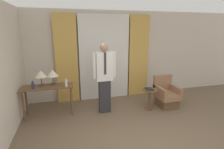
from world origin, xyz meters
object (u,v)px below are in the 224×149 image
object	(u,v)px
bottle_near_edge	(33,85)
book	(149,89)
person	(104,76)
desk	(48,91)
bottle_by_lamp	(66,83)
table_lamp_right	(53,74)
armchair	(166,95)
table_lamp_left	(41,74)
side_table	(150,96)

from	to	relation	value
bottle_near_edge	book	xyz separation A→B (m)	(2.90, -0.25, -0.27)
person	desk	bearing A→B (deg)	171.90
desk	bottle_by_lamp	xyz separation A→B (m)	(0.45, -0.16, 0.22)
table_lamp_right	person	size ratio (longest dim) A/B	0.22
bottle_near_edge	table_lamp_right	bearing A→B (deg)	23.44
bottle_by_lamp	book	xyz separation A→B (m)	(2.14, -0.20, -0.27)
bottle_near_edge	armchair	size ratio (longest dim) A/B	0.23
desk	table_lamp_left	distance (m)	0.45
side_table	armchair	bearing A→B (deg)	9.11
bottle_near_edge	book	world-z (taller)	bottle_near_edge
armchair	side_table	world-z (taller)	armchair
bottle_by_lamp	side_table	xyz separation A→B (m)	(2.16, -0.21, -0.47)
desk	person	bearing A→B (deg)	-8.10
table_lamp_left	bottle_by_lamp	world-z (taller)	table_lamp_left
desk	bottle_by_lamp	world-z (taller)	bottle_by_lamp
book	table_lamp_left	bearing A→B (deg)	170.82
desk	bottle_by_lamp	size ratio (longest dim) A/B	5.96
desk	book	bearing A→B (deg)	-8.07
desk	person	world-z (taller)	person
bottle_by_lamp	book	distance (m)	2.17
book	armchair	bearing A→B (deg)	8.55
person	bottle_near_edge	bearing A→B (deg)	177.32
bottle_by_lamp	armchair	xyz separation A→B (m)	(2.73, -0.12, -0.55)
table_lamp_right	book	xyz separation A→B (m)	(2.46, -0.44, -0.48)
desk	armchair	size ratio (longest dim) A/B	1.45
table_lamp_left	armchair	world-z (taller)	table_lamp_left
armchair	book	bearing A→B (deg)	-171.45
armchair	bottle_near_edge	bearing A→B (deg)	177.37
side_table	book	distance (m)	0.20
table_lamp_left	bottle_near_edge	world-z (taller)	table_lamp_left
table_lamp_right	book	bearing A→B (deg)	-10.19
armchair	book	xyz separation A→B (m)	(-0.59, -0.09, 0.27)
bottle_by_lamp	armchair	world-z (taller)	bottle_by_lamp
side_table	person	bearing A→B (deg)	171.93
desk	side_table	bearing A→B (deg)	-8.09
table_lamp_left	table_lamp_right	size ratio (longest dim) A/B	1.00
book	table_lamp_right	bearing A→B (deg)	169.81
desk	person	distance (m)	1.46
desk	side_table	size ratio (longest dim) A/B	2.16
table_lamp_left	side_table	distance (m)	2.87
armchair	side_table	size ratio (longest dim) A/B	1.49
book	side_table	bearing A→B (deg)	-11.19
bottle_near_edge	bottle_by_lamp	size ratio (longest dim) A/B	0.96
bottle_near_edge	bottle_by_lamp	world-z (taller)	bottle_by_lamp
table_lamp_left	book	size ratio (longest dim) A/B	1.73
person	book	xyz separation A→B (m)	(1.19, -0.17, -0.41)
bottle_by_lamp	book	world-z (taller)	bottle_by_lamp
armchair	desk	bearing A→B (deg)	174.98
person	armchair	distance (m)	1.91
desk	person	size ratio (longest dim) A/B	0.68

